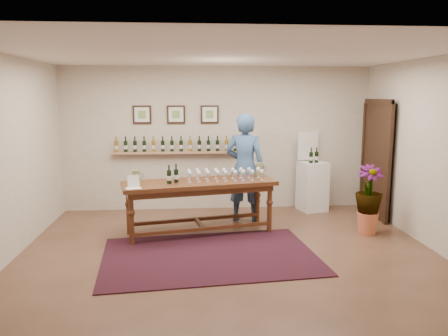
{
  "coord_description": "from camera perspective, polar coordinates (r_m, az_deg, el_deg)",
  "views": [
    {
      "loc": [
        -0.53,
        -6.04,
        2.25
      ],
      "look_at": [
        0.0,
        0.8,
        1.1
      ],
      "focal_mm": 35.0,
      "sensor_mm": 36.0,
      "label": 1
    }
  ],
  "objects": [
    {
      "name": "pitcher_left",
      "position": [
        6.95,
        -11.39,
        -1.17
      ],
      "size": [
        0.18,
        0.18,
        0.22
      ],
      "primitive_type": null,
      "rotation": [
        0.0,
        0.0,
        0.35
      ],
      "color": "olive",
      "rests_on": "tasting_table"
    },
    {
      "name": "menu_card",
      "position": [
        6.67,
        -11.75,
        -1.74
      ],
      "size": [
        0.26,
        0.22,
        0.2
      ],
      "primitive_type": "cube",
      "rotation": [
        0.0,
        0.0,
        0.34
      ],
      "color": "white",
      "rests_on": "tasting_table"
    },
    {
      "name": "table_glasses",
      "position": [
        7.16,
        0.13,
        -0.81
      ],
      "size": [
        1.38,
        0.41,
        0.19
      ],
      "primitive_type": null,
      "rotation": [
        0.0,
        0.0,
        0.07
      ],
      "color": "silver",
      "rests_on": "tasting_table"
    },
    {
      "name": "room_shell",
      "position": [
        8.41,
        13.94,
        1.5
      ],
      "size": [
        6.0,
        6.0,
        6.0
      ],
      "color": "beige",
      "rests_on": "ground"
    },
    {
      "name": "rug",
      "position": [
        6.29,
        -1.88,
        -11.38
      ],
      "size": [
        3.16,
        2.27,
        0.02
      ],
      "primitive_type": "cube",
      "rotation": [
        0.0,
        0.0,
        0.1
      ],
      "color": "#4A120D",
      "rests_on": "ground"
    },
    {
      "name": "table_bottles",
      "position": [
        6.94,
        -6.73,
        -0.8
      ],
      "size": [
        0.28,
        0.17,
        0.29
      ],
      "primitive_type": null,
      "rotation": [
        0.0,
        0.0,
        0.08
      ],
      "color": "black",
      "rests_on": "tasting_table"
    },
    {
      "name": "display_pedestal",
      "position": [
        8.74,
        11.47,
        -2.36
      ],
      "size": [
        0.59,
        0.59,
        0.96
      ],
      "primitive_type": "cube",
      "rotation": [
        0.0,
        0.0,
        0.26
      ],
      "color": "white",
      "rests_on": "ground"
    },
    {
      "name": "info_sign",
      "position": [
        8.75,
        10.92,
        2.87
      ],
      "size": [
        0.43,
        0.14,
        0.61
      ],
      "primitive_type": "cube",
      "rotation": [
        0.0,
        0.0,
        0.26
      ],
      "color": "white",
      "rests_on": "display_pedestal"
    },
    {
      "name": "pitcher_right",
      "position": [
        7.5,
        4.64,
        -0.2
      ],
      "size": [
        0.18,
        0.18,
        0.23
      ],
      "primitive_type": null,
      "rotation": [
        0.0,
        0.0,
        0.27
      ],
      "color": "olive",
      "rests_on": "tasting_table"
    },
    {
      "name": "ground",
      "position": [
        6.47,
        0.56,
        -10.84
      ],
      "size": [
        6.0,
        6.0,
        0.0
      ],
      "primitive_type": "plane",
      "color": "#4F3523",
      "rests_on": "ground"
    },
    {
      "name": "person",
      "position": [
        7.79,
        2.74,
        0.06
      ],
      "size": [
        0.82,
        0.67,
        1.94
      ],
      "primitive_type": "imported",
      "rotation": [
        0.0,
        0.0,
        2.81
      ],
      "color": "#36567F",
      "rests_on": "ground"
    },
    {
      "name": "pedestal_bottles",
      "position": [
        8.54,
        11.65,
        1.68
      ],
      "size": [
        0.32,
        0.16,
        0.31
      ],
      "primitive_type": null,
      "rotation": [
        0.0,
        0.0,
        0.26
      ],
      "color": "black",
      "rests_on": "display_pedestal"
    },
    {
      "name": "tasting_table",
      "position": [
        7.1,
        -3.24,
        -2.77
      ],
      "size": [
        2.57,
        1.28,
        0.87
      ],
      "rotation": [
        0.0,
        0.0,
        0.21
      ],
      "color": "#4B2812",
      "rests_on": "ground"
    },
    {
      "name": "potted_plant",
      "position": [
        7.46,
        18.37,
        -3.94
      ],
      "size": [
        0.55,
        0.55,
        0.99
      ],
      "rotation": [
        0.0,
        0.0,
        -0.06
      ],
      "color": "#C56741",
      "rests_on": "ground"
    }
  ]
}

